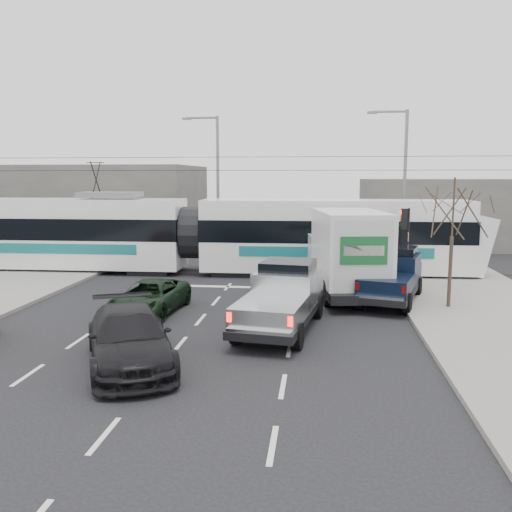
# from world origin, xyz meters

# --- Properties ---
(ground) EXTENTS (120.00, 120.00, 0.00)m
(ground) POSITION_xyz_m (0.00, 0.00, 0.00)
(ground) COLOR black
(ground) RESTS_ON ground
(sidewalk_right) EXTENTS (6.00, 60.00, 0.15)m
(sidewalk_right) POSITION_xyz_m (9.00, 0.00, 0.07)
(sidewalk_right) COLOR gray
(sidewalk_right) RESTS_ON ground
(rails) EXTENTS (60.00, 1.60, 0.03)m
(rails) POSITION_xyz_m (0.00, 10.00, 0.01)
(rails) COLOR #33302D
(rails) RESTS_ON ground
(building_left) EXTENTS (14.00, 10.00, 6.00)m
(building_left) POSITION_xyz_m (-14.00, 22.00, 3.00)
(building_left) COLOR slate
(building_left) RESTS_ON ground
(building_right) EXTENTS (12.00, 10.00, 5.00)m
(building_right) POSITION_xyz_m (12.00, 24.00, 2.50)
(building_right) COLOR slate
(building_right) RESTS_ON ground
(bare_tree) EXTENTS (2.40, 2.40, 5.00)m
(bare_tree) POSITION_xyz_m (7.60, 2.50, 3.79)
(bare_tree) COLOR #47382B
(bare_tree) RESTS_ON ground
(traffic_signal) EXTENTS (0.44, 0.44, 3.60)m
(traffic_signal) POSITION_xyz_m (6.47, 6.50, 2.74)
(traffic_signal) COLOR black
(traffic_signal) RESTS_ON ground
(street_lamp_near) EXTENTS (2.38, 0.25, 9.00)m
(street_lamp_near) POSITION_xyz_m (7.31, 14.00, 5.11)
(street_lamp_near) COLOR slate
(street_lamp_near) RESTS_ON ground
(street_lamp_far) EXTENTS (2.38, 0.25, 9.00)m
(street_lamp_far) POSITION_xyz_m (-4.19, 16.00, 5.11)
(street_lamp_far) COLOR slate
(street_lamp_far) RESTS_ON ground
(catenary) EXTENTS (60.00, 0.20, 7.00)m
(catenary) POSITION_xyz_m (0.00, 10.00, 3.88)
(catenary) COLOR black
(catenary) RESTS_ON ground
(tram) EXTENTS (29.03, 3.50, 5.92)m
(tram) POSITION_xyz_m (-4.25, 9.58, 2.10)
(tram) COLOR white
(tram) RESTS_ON ground
(silver_pickup) EXTENTS (2.98, 6.32, 2.20)m
(silver_pickup) POSITION_xyz_m (1.35, -0.61, 1.10)
(silver_pickup) COLOR black
(silver_pickup) RESTS_ON ground
(box_truck) EXTENTS (3.64, 7.77, 3.74)m
(box_truck) POSITION_xyz_m (3.75, 4.78, 1.85)
(box_truck) COLOR black
(box_truck) RESTS_ON ground
(navy_pickup) EXTENTS (3.34, 5.61, 2.23)m
(navy_pickup) POSITION_xyz_m (5.60, 3.77, 1.10)
(navy_pickup) COLOR black
(navy_pickup) RESTS_ON ground
(green_car) EXTENTS (2.42, 4.62, 1.24)m
(green_car) POSITION_xyz_m (-3.82, 0.74, 0.62)
(green_car) COLOR black
(green_car) RESTS_ON ground
(dark_car) EXTENTS (4.14, 5.74, 1.54)m
(dark_car) POSITION_xyz_m (-2.61, -4.92, 0.77)
(dark_car) COLOR black
(dark_car) RESTS_ON ground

